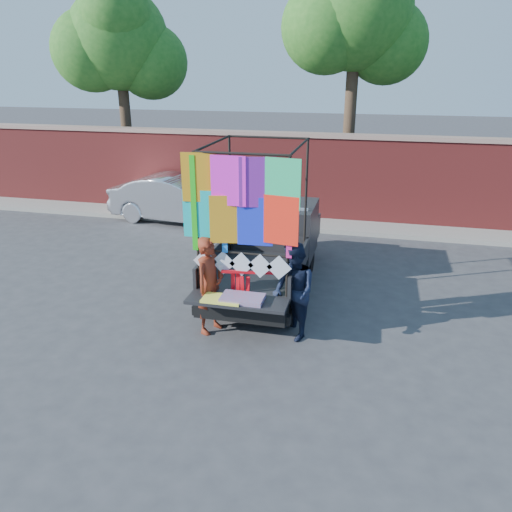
% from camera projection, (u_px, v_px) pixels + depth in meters
% --- Properties ---
extents(ground, '(90.00, 90.00, 0.00)m').
position_uv_depth(ground, '(254.00, 327.00, 9.02)').
color(ground, '#38383A').
rests_on(ground, ground).
extents(brick_wall, '(30.00, 0.45, 2.61)m').
position_uv_depth(brick_wall, '(310.00, 177.00, 14.91)').
color(brick_wall, maroon).
rests_on(brick_wall, ground).
extents(curb, '(30.00, 1.20, 0.12)m').
position_uv_depth(curb, '(305.00, 224.00, 14.72)').
color(curb, gray).
rests_on(curb, ground).
extents(tree_left, '(4.20, 3.30, 7.05)m').
position_uv_depth(tree_left, '(118.00, 43.00, 16.00)').
color(tree_left, '#38281C').
rests_on(tree_left, ground).
extents(tree_mid, '(4.20, 3.30, 7.73)m').
position_uv_depth(tree_mid, '(357.00, 18.00, 14.15)').
color(tree_mid, '#38281C').
rests_on(tree_mid, ground).
extents(pickup_truck, '(2.00, 5.02, 3.16)m').
position_uv_depth(pickup_truck, '(272.00, 245.00, 10.80)').
color(pickup_truck, black).
rests_on(pickup_truck, ground).
extents(sedan, '(4.31, 1.89, 1.38)m').
position_uv_depth(sedan, '(179.00, 199.00, 14.96)').
color(sedan, silver).
rests_on(sedan, ground).
extents(woman, '(0.62, 0.74, 1.74)m').
position_uv_depth(woman, '(210.00, 285.00, 8.60)').
color(woman, maroon).
rests_on(woman, ground).
extents(man, '(1.00, 1.05, 1.70)m').
position_uv_depth(man, '(294.00, 292.00, 8.41)').
color(man, '#141B32').
rests_on(man, ground).
extents(streamer_bundle, '(1.01, 0.21, 0.70)m').
position_uv_depth(streamer_bundle, '(245.00, 283.00, 8.49)').
color(streamer_bundle, red).
rests_on(streamer_bundle, ground).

